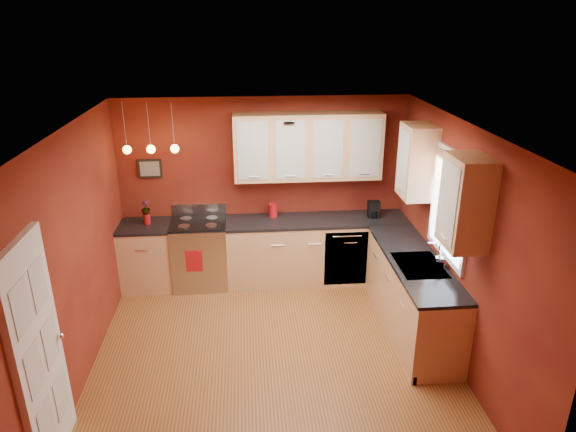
{
  "coord_description": "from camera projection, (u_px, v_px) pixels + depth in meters",
  "views": [
    {
      "loc": [
        -0.26,
        -4.8,
        3.62
      ],
      "look_at": [
        0.25,
        1.0,
        1.32
      ],
      "focal_mm": 32.0,
      "sensor_mm": 36.0,
      "label": 1
    }
  ],
  "objects": [
    {
      "name": "pendant_lights",
      "position": [
        151.0,
        149.0,
        6.57
      ],
      "size": [
        0.71,
        0.11,
        0.66
      ],
      "color": "gray",
      "rests_on": "ceiling"
    },
    {
      "name": "window",
      "position": [
        450.0,
        203.0,
        5.62
      ],
      "size": [
        0.06,
        1.02,
        1.22
      ],
      "color": "white",
      "rests_on": "wall_right"
    },
    {
      "name": "gas_range",
      "position": [
        200.0,
        253.0,
        7.22
      ],
      "size": [
        0.76,
        0.64,
        1.11
      ],
      "color": "#AFAEB3",
      "rests_on": "floor"
    },
    {
      "name": "dishwasher_front",
      "position": [
        346.0,
        259.0,
        7.12
      ],
      "size": [
        0.6,
        0.02,
        0.8
      ],
      "primitive_type": "cube",
      "color": "#AFAEB3",
      "rests_on": "base_cabinets_back_right"
    },
    {
      "name": "wall_right",
      "position": [
        459.0,
        246.0,
        5.48
      ],
      "size": [
        0.02,
        4.2,
        2.6
      ],
      "primitive_type": "cube",
      "color": "maroon",
      "rests_on": "floor"
    },
    {
      "name": "base_cabinets_back_right",
      "position": [
        317.0,
        251.0,
        7.36
      ],
      "size": [
        2.54,
        0.6,
        0.9
      ],
      "primitive_type": "cube",
      "color": "tan",
      "rests_on": "floor"
    },
    {
      "name": "upper_cabinets_right",
      "position": [
        439.0,
        180.0,
        5.53
      ],
      "size": [
        0.35,
        1.95,
        0.9
      ],
      "primitive_type": "cube",
      "color": "tan",
      "rests_on": "wall_right"
    },
    {
      "name": "wall_left",
      "position": [
        74.0,
        261.0,
        5.16
      ],
      "size": [
        0.02,
        4.2,
        2.6
      ],
      "primitive_type": "cube",
      "color": "maroon",
      "rests_on": "floor"
    },
    {
      "name": "base_cabinets_right",
      "position": [
        412.0,
        295.0,
        6.19
      ],
      "size": [
        0.6,
        2.1,
        0.9
      ],
      "primitive_type": "cube",
      "color": "tan",
      "rests_on": "floor"
    },
    {
      "name": "sink",
      "position": [
        419.0,
        267.0,
        5.88
      ],
      "size": [
        0.5,
        0.7,
        0.33
      ],
      "color": "gray",
      "rests_on": "counter_right"
    },
    {
      "name": "wall_front",
      "position": [
        291.0,
        392.0,
        3.38
      ],
      "size": [
        4.0,
        0.02,
        2.6
      ],
      "primitive_type": "cube",
      "color": "maroon",
      "rests_on": "floor"
    },
    {
      "name": "wall_back",
      "position": [
        264.0,
        189.0,
        7.27
      ],
      "size": [
        4.0,
        0.02,
        2.6
      ],
      "primitive_type": "cube",
      "color": "maroon",
      "rests_on": "floor"
    },
    {
      "name": "dish_towel",
      "position": [
        194.0,
        261.0,
        6.89
      ],
      "size": [
        0.22,
        0.02,
        0.3
      ],
      "primitive_type": "cube",
      "color": "#A31115",
      "rests_on": "gas_range"
    },
    {
      "name": "red_canister",
      "position": [
        273.0,
        210.0,
        7.23
      ],
      "size": [
        0.13,
        0.13,
        0.2
      ],
      "color": "#A31115",
      "rests_on": "counter_back_right"
    },
    {
      "name": "wall_picture",
      "position": [
        150.0,
        169.0,
        7.0
      ],
      "size": [
        0.32,
        0.03,
        0.26
      ],
      "primitive_type": "cube",
      "color": "black",
      "rests_on": "wall_back"
    },
    {
      "name": "counter_right",
      "position": [
        415.0,
        261.0,
        6.02
      ],
      "size": [
        0.62,
        2.1,
        0.04
      ],
      "primitive_type": "cube",
      "color": "black",
      "rests_on": "base_cabinets_right"
    },
    {
      "name": "coffee_maker",
      "position": [
        374.0,
        210.0,
        7.21
      ],
      "size": [
        0.16,
        0.16,
        0.23
      ],
      "rotation": [
        0.0,
        0.0,
        -0.03
      ],
      "color": "black",
      "rests_on": "counter_back_right"
    },
    {
      "name": "ceiling",
      "position": [
        271.0,
        129.0,
        4.84
      ],
      "size": [
        4.0,
        4.2,
        0.02
      ],
      "primitive_type": "cube",
      "color": "white",
      "rests_on": "wall_back"
    },
    {
      "name": "counter_back_right",
      "position": [
        317.0,
        220.0,
        7.19
      ],
      "size": [
        2.54,
        0.62,
        0.04
      ],
      "primitive_type": "cube",
      "color": "black",
      "rests_on": "base_cabinets_back_right"
    },
    {
      "name": "upper_cabinets_back",
      "position": [
        308.0,
        146.0,
        6.92
      ],
      "size": [
        2.0,
        0.35,
        0.9
      ],
      "primitive_type": "cube",
      "color": "tan",
      "rests_on": "wall_back"
    },
    {
      "name": "soap_pump",
      "position": [
        439.0,
        260.0,
        5.76
      ],
      "size": [
        0.11,
        0.11,
        0.2
      ],
      "primitive_type": "imported",
      "rotation": [
        0.0,
        0.0,
        -0.17
      ],
      "color": "white",
      "rests_on": "counter_right"
    },
    {
      "name": "counter_back_left",
      "position": [
        144.0,
        226.0,
        7.0
      ],
      "size": [
        0.7,
        0.62,
        0.04
      ],
      "primitive_type": "cube",
      "color": "black",
      "rests_on": "base_cabinets_back_left"
    },
    {
      "name": "floor",
      "position": [
        274.0,
        357.0,
        5.8
      ],
      "size": [
        4.2,
        4.2,
        0.0
      ],
      "primitive_type": "plane",
      "color": "#995F2C",
      "rests_on": "ground"
    },
    {
      "name": "red_vase",
      "position": [
        147.0,
        219.0,
        6.98
      ],
      "size": [
        0.09,
        0.09,
        0.15
      ],
      "primitive_type": "cylinder",
      "color": "#A31115",
      "rests_on": "counter_back_left"
    },
    {
      "name": "door_left_wall",
      "position": [
        39.0,
        357.0,
        4.15
      ],
      "size": [
        0.12,
        0.82,
        2.05
      ],
      "color": "white",
      "rests_on": "floor"
    },
    {
      "name": "base_cabinets_back_left",
      "position": [
        148.0,
        257.0,
        7.17
      ],
      "size": [
        0.7,
        0.6,
        0.9
      ],
      "primitive_type": "cube",
      "color": "tan",
      "rests_on": "floor"
    },
    {
      "name": "flowers",
      "position": [
        146.0,
        208.0,
        6.93
      ],
      "size": [
        0.15,
        0.15,
        0.21
      ],
      "primitive_type": "imported",
      "rotation": [
        0.0,
        0.0,
        -0.29
      ],
      "color": "#A31115",
      "rests_on": "red_vase"
    }
  ]
}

